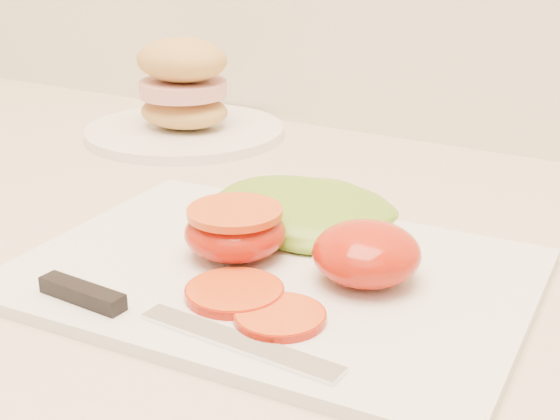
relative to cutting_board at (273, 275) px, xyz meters
The scene contains 8 objects.
cutting_board is the anchor object (origin of this frame).
tomato_half_dome 0.08m from the cutting_board, 14.39° to the left, with size 0.08×0.08×0.04m, color #BB1C08.
tomato_half_cut 0.05m from the cutting_board, behind, with size 0.08×0.08×0.04m.
tomato_slice_0 0.05m from the cutting_board, 91.00° to the right, with size 0.07×0.07×0.01m, color #D06325.
tomato_slice_1 0.08m from the cutting_board, 56.17° to the right, with size 0.06×0.06×0.01m, color #D06325.
lettuce_leaf_0 0.08m from the cutting_board, 104.58° to the left, with size 0.16×0.11×0.03m, color olive.
knife 0.12m from the cutting_board, 110.19° to the right, with size 0.24×0.03×0.01m.
sandwich_plate 0.42m from the cutting_board, 135.98° to the left, with size 0.25×0.25×0.12m.
Camera 1 is at (-0.31, 1.12, 1.20)m, focal length 50.00 mm.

